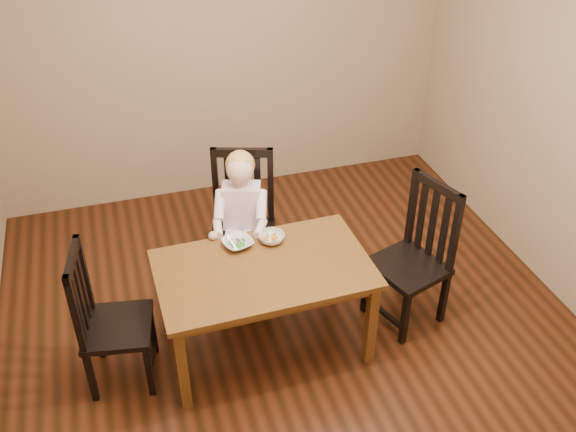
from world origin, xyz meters
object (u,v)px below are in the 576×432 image
object	(u,v)px
bowl_peas	(238,243)
toddler	(242,211)
chair_left	(108,321)
dining_table	(264,277)
chair_right	(414,257)
chair_child	(243,225)
bowl_veg	(272,238)

from	to	relation	value
bowl_peas	toddler	bearing A→B (deg)	72.78
chair_left	dining_table	bearing A→B (deg)	99.10
chair_right	toddler	xyz separation A→B (m)	(-1.05, 0.65, 0.17)
chair_right	chair_child	bearing A→B (deg)	37.39
dining_table	chair_child	size ratio (longest dim) A/B	1.27
dining_table	chair_right	size ratio (longest dim) A/B	1.29
chair_child	chair_right	size ratio (longest dim) A/B	1.01
bowl_veg	toddler	bearing A→B (deg)	104.51
toddler	bowl_peas	bearing A→B (deg)	90.42
bowl_veg	chair_child	bearing A→B (deg)	100.95
chair_left	chair_right	size ratio (longest dim) A/B	0.94
dining_table	bowl_veg	distance (m)	0.30
chair_right	dining_table	bearing A→B (deg)	71.86
dining_table	chair_right	xyz separation A→B (m)	(1.06, 0.00, -0.09)
dining_table	bowl_veg	bearing A→B (deg)	63.85
dining_table	toddler	world-z (taller)	toddler
dining_table	bowl_peas	distance (m)	0.30
bowl_peas	bowl_veg	xyz separation A→B (m)	(0.23, -0.01, 0.00)
dining_table	bowl_peas	world-z (taller)	bowl_peas
bowl_peas	dining_table	bearing A→B (deg)	-68.34
chair_child	toddler	size ratio (longest dim) A/B	1.76
toddler	bowl_veg	distance (m)	0.42
chair_left	toddler	size ratio (longest dim) A/B	1.63
chair_child	bowl_peas	xyz separation A→B (m)	(-0.14, -0.44, 0.18)
chair_left	bowl_peas	size ratio (longest dim) A/B	5.19
chair_left	bowl_veg	xyz separation A→B (m)	(1.11, 0.24, 0.22)
bowl_peas	bowl_veg	distance (m)	0.23
chair_child	dining_table	bearing A→B (deg)	104.90
chair_right	bowl_veg	world-z (taller)	chair_right
dining_table	chair_right	world-z (taller)	chair_right
chair_child	bowl_veg	xyz separation A→B (m)	(0.09, -0.46, 0.19)
chair_left	bowl_veg	world-z (taller)	chair_left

